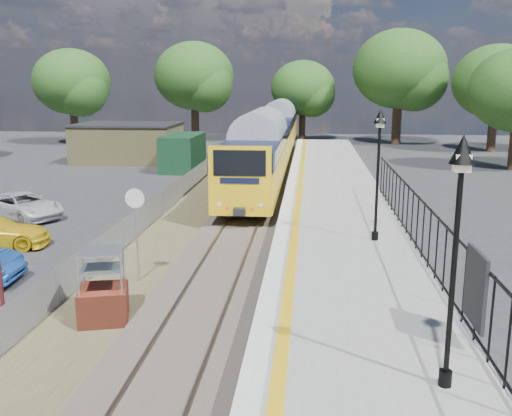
# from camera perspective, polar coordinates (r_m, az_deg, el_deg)

# --- Properties ---
(ground) EXTENTS (120.00, 120.00, 0.00)m
(ground) POSITION_cam_1_polar(r_m,az_deg,el_deg) (15.47, -6.18, -11.86)
(ground) COLOR #2D2D30
(ground) RESTS_ON ground
(track_bed) EXTENTS (5.90, 80.00, 0.29)m
(track_bed) POSITION_cam_1_polar(r_m,az_deg,el_deg) (24.53, -2.77, -2.38)
(track_bed) COLOR #473F38
(track_bed) RESTS_ON ground
(platform) EXTENTS (5.00, 70.00, 0.90)m
(platform) POSITION_cam_1_polar(r_m,az_deg,el_deg) (22.61, 8.42, -2.84)
(platform) COLOR gray
(platform) RESTS_ON ground
(platform_edge) EXTENTS (0.90, 70.00, 0.01)m
(platform_edge) POSITION_cam_1_polar(r_m,az_deg,el_deg) (22.48, 3.20, -1.62)
(platform_edge) COLOR silver
(platform_edge) RESTS_ON platform
(victorian_lamp_south) EXTENTS (0.44, 0.44, 4.60)m
(victorian_lamp_south) POSITION_cam_1_polar(r_m,az_deg,el_deg) (10.33, 19.61, 0.31)
(victorian_lamp_south) COLOR black
(victorian_lamp_south) RESTS_ON platform
(victorian_lamp_north) EXTENTS (0.44, 0.44, 4.60)m
(victorian_lamp_north) POSITION_cam_1_polar(r_m,az_deg,el_deg) (20.04, 12.21, 6.27)
(victorian_lamp_north) COLOR black
(victorian_lamp_north) RESTS_ON platform
(palisade_fence) EXTENTS (0.12, 26.00, 2.00)m
(palisade_fence) POSITION_cam_1_polar(r_m,az_deg,el_deg) (17.04, 17.45, -3.51)
(palisade_fence) COLOR black
(palisade_fence) RESTS_ON platform
(wire_fence) EXTENTS (0.06, 52.00, 1.20)m
(wire_fence) POSITION_cam_1_polar(r_m,az_deg,el_deg) (27.38, -9.83, 0.10)
(wire_fence) COLOR #999EA3
(wire_fence) RESTS_ON ground
(outbuilding) EXTENTS (10.80, 10.10, 3.12)m
(outbuilding) POSITION_cam_1_polar(r_m,az_deg,el_deg) (47.34, -11.69, 6.27)
(outbuilding) COLOR #958954
(outbuilding) RESTS_ON ground
(tree_line) EXTENTS (56.80, 43.80, 11.88)m
(tree_line) POSITION_cam_1_polar(r_m,az_deg,el_deg) (55.82, 3.94, 12.61)
(tree_line) COLOR #332319
(tree_line) RESTS_ON ground
(train) EXTENTS (2.82, 40.83, 3.51)m
(train) POSITION_cam_1_polar(r_m,az_deg,el_deg) (44.45, 1.62, 7.21)
(train) COLOR yellow
(train) RESTS_ON ground
(brick_plinth) EXTENTS (1.56, 1.56, 2.06)m
(brick_plinth) POSITION_cam_1_polar(r_m,az_deg,el_deg) (15.91, -15.09, -7.70)
(brick_plinth) COLOR maroon
(brick_plinth) RESTS_ON ground
(speed_sign) EXTENTS (0.63, 0.10, 3.11)m
(speed_sign) POSITION_cam_1_polar(r_m,az_deg,el_deg) (18.43, -11.92, -1.00)
(speed_sign) COLOR #999EA3
(speed_sign) RESTS_ON ground
(car_white) EXTENTS (4.86, 3.94, 1.23)m
(car_white) POSITION_cam_1_polar(r_m,az_deg,el_deg) (29.40, -22.26, 0.22)
(car_white) COLOR silver
(car_white) RESTS_ON ground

